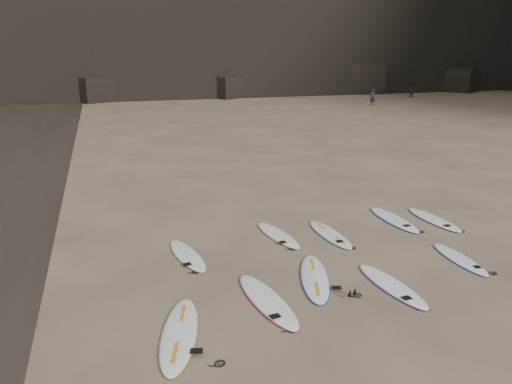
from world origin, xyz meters
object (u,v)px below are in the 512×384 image
surfboard_3 (392,285)px  surfboard_6 (278,235)px  surfboard_2 (315,277)px  surfboard_5 (187,255)px  surfboard_7 (330,234)px  surfboard_0 (179,333)px  person_a (373,97)px  surfboard_9 (434,219)px  person_b (410,90)px  surfboard_1 (267,300)px  surfboard_8 (394,219)px  surfboard_4 (460,259)px

surfboard_3 → surfboard_6: 4.16m
surfboard_3 → surfboard_2: bearing=145.3°
surfboard_5 → surfboard_7: (4.36, 0.28, 0.00)m
surfboard_0 → person_a: bearing=70.2°
surfboard_5 → surfboard_9: size_ratio=0.94×
surfboard_2 → surfboard_6: surfboard_2 is taller
surfboard_0 → surfboard_7: 6.57m
surfboard_9 → person_b: (23.50, 36.45, 0.79)m
surfboard_1 → surfboard_8: (5.66, 3.91, -0.00)m
surfboard_6 → surfboard_8: 4.08m
surfboard_6 → surfboard_9: (5.32, -0.21, 0.00)m
surfboard_2 → surfboard_4: size_ratio=1.22×
surfboard_8 → surfboard_9: size_ratio=1.05×
surfboard_5 → person_b: 48.66m
person_a → surfboard_5: bearing=-122.2°
surfboard_3 → surfboard_9: (3.87, 3.69, 0.00)m
surfboard_9 → person_b: 43.37m
surfboard_5 → surfboard_8: (6.93, 0.89, 0.01)m
surfboard_5 → surfboard_2: bearing=-49.3°
surfboard_1 → surfboard_9: (6.90, 3.51, -0.00)m
surfboard_2 → surfboard_7: 3.05m
surfboard_0 → surfboard_6: (3.65, 4.46, -0.01)m
surfboard_1 → surfboard_6: (1.58, 3.71, -0.01)m
surfboard_0 → surfboard_9: 9.93m
person_a → surfboard_7: bearing=-116.9°
person_a → surfboard_4: bearing=-111.4°
surfboard_6 → surfboard_9: size_ratio=0.95×
surfboard_0 → surfboard_4: size_ratio=1.26×
surfboard_3 → surfboard_0: bearing=-178.3°
surfboard_9 → person_a: bearing=61.2°
surfboard_9 → person_a: person_a is taller
surfboard_9 → person_a: 33.90m
person_b → surfboard_7: bearing=48.5°
surfboard_0 → person_b: size_ratio=1.66×
surfboard_3 → person_a: size_ratio=1.61×
surfboard_3 → person_a: (19.05, 33.98, 0.74)m
surfboard_1 → surfboard_8: surfboard_1 is taller
surfboard_9 → surfboard_8: bearing=159.9°
surfboard_2 → surfboard_6: bearing=106.4°
surfboard_0 → person_a: person_a is taller
surfboard_6 → surfboard_1: bearing=-121.7°
person_a → person_b: bearing=41.5°
surfboard_6 → surfboard_7: surfboard_7 is taller
person_a → surfboard_2: bearing=-116.9°
surfboard_7 → person_b: (27.31, 36.65, 0.79)m
surfboard_3 → surfboard_5: size_ratio=1.06×
surfboard_0 → person_b: bearing=66.6°
surfboard_1 → surfboard_4: size_ratio=1.25×
surfboard_2 → surfboard_4: bearing=17.4°
surfboard_0 → surfboard_3: surfboard_0 is taller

